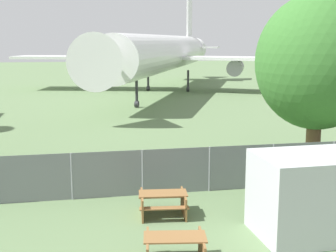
{
  "coord_description": "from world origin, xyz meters",
  "views": [
    {
      "loc": [
        -2.25,
        -6.72,
        5.64
      ],
      "look_at": [
        1.53,
        12.69,
        2.0
      ],
      "focal_mm": 50.0,
      "sensor_mm": 36.0,
      "label": 1
    }
  ],
  "objects_px": {
    "picnic_bench_open_grass": "(175,247)",
    "tree_left_of_cabin": "(318,62)",
    "airplane": "(166,54)",
    "picnic_bench_near_cabin": "(163,201)",
    "portable_cabin": "(320,194)"
  },
  "relations": [
    {
      "from": "airplane",
      "to": "picnic_bench_near_cabin",
      "type": "distance_m",
      "value": 36.61
    },
    {
      "from": "airplane",
      "to": "tree_left_of_cabin",
      "type": "height_order",
      "value": "airplane"
    },
    {
      "from": "tree_left_of_cabin",
      "to": "picnic_bench_open_grass",
      "type": "bearing_deg",
      "value": -135.93
    },
    {
      "from": "picnic_bench_open_grass",
      "to": "tree_left_of_cabin",
      "type": "bearing_deg",
      "value": 44.07
    },
    {
      "from": "picnic_bench_open_grass",
      "to": "airplane",
      "type": "bearing_deg",
      "value": 79.62
    },
    {
      "from": "airplane",
      "to": "tree_left_of_cabin",
      "type": "bearing_deg",
      "value": 23.62
    },
    {
      "from": "portable_cabin",
      "to": "tree_left_of_cabin",
      "type": "xyz_separation_m",
      "value": [
        3.18,
        6.4,
        3.51
      ]
    },
    {
      "from": "airplane",
      "to": "picnic_bench_open_grass",
      "type": "bearing_deg",
      "value": 12.23
    },
    {
      "from": "airplane",
      "to": "picnic_bench_near_cabin",
      "type": "xyz_separation_m",
      "value": [
        -6.86,
        -35.77,
        -3.74
      ]
    },
    {
      "from": "portable_cabin",
      "to": "picnic_bench_near_cabin",
      "type": "bearing_deg",
      "value": 149.83
    },
    {
      "from": "tree_left_of_cabin",
      "to": "portable_cabin",
      "type": "bearing_deg",
      "value": -116.44
    },
    {
      "from": "airplane",
      "to": "picnic_bench_near_cabin",
      "type": "bearing_deg",
      "value": 11.75
    },
    {
      "from": "portable_cabin",
      "to": "picnic_bench_near_cabin",
      "type": "distance_m",
      "value": 4.89
    },
    {
      "from": "airplane",
      "to": "picnic_bench_open_grass",
      "type": "relative_size",
      "value": 23.36
    },
    {
      "from": "picnic_bench_near_cabin",
      "to": "tree_left_of_cabin",
      "type": "relative_size",
      "value": 0.22
    }
  ]
}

